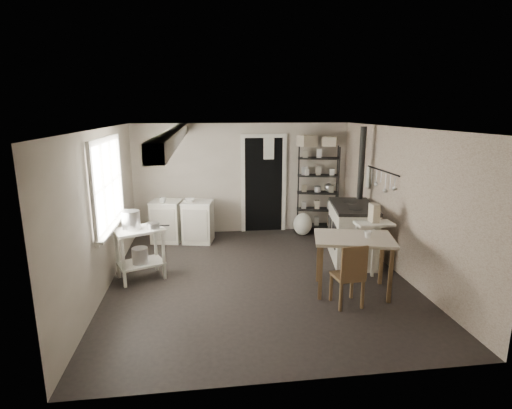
{
  "coord_description": "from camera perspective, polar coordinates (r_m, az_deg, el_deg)",
  "views": [
    {
      "loc": [
        -0.8,
        -5.78,
        2.54
      ],
      "look_at": [
        0.0,
        0.3,
        1.1
      ],
      "focal_mm": 28.0,
      "sensor_mm": 36.0,
      "label": 1
    }
  ],
  "objects": [
    {
      "name": "floor",
      "position": [
        6.36,
        0.36,
        -10.31
      ],
      "size": [
        5.0,
        5.0,
        0.0
      ],
      "primitive_type": "plane",
      "color": "black",
      "rests_on": "ground"
    },
    {
      "name": "ceiling",
      "position": [
        5.84,
        0.39,
        10.86
      ],
      "size": [
        5.0,
        5.0,
        0.0
      ],
      "primitive_type": "plane",
      "rotation": [
        3.14,
        0.0,
        0.0
      ],
      "color": "beige",
      "rests_on": "wall_back"
    },
    {
      "name": "wall_back",
      "position": [
        8.43,
        -1.96,
        3.73
      ],
      "size": [
        4.5,
        0.02,
        2.3
      ],
      "primitive_type": "cube",
      "color": "#BCB0A0",
      "rests_on": "ground"
    },
    {
      "name": "wall_front",
      "position": [
        3.65,
        5.83,
        -9.26
      ],
      "size": [
        4.5,
        0.02,
        2.3
      ],
      "primitive_type": "cube",
      "color": "#BCB0A0",
      "rests_on": "ground"
    },
    {
      "name": "wall_left",
      "position": [
        6.12,
        -20.99,
        -0.81
      ],
      "size": [
        0.02,
        5.0,
        2.3
      ],
      "primitive_type": "cube",
      "color": "#BCB0A0",
      "rests_on": "ground"
    },
    {
      "name": "wall_right",
      "position": [
        6.68,
        19.86,
        0.41
      ],
      "size": [
        0.02,
        5.0,
        2.3
      ],
      "primitive_type": "cube",
      "color": "#BCB0A0",
      "rests_on": "ground"
    },
    {
      "name": "window",
      "position": [
        6.23,
        -20.58,
        2.76
      ],
      "size": [
        0.12,
        1.76,
        1.28
      ],
      "primitive_type": null,
      "color": "silver",
      "rests_on": "wall_left"
    },
    {
      "name": "doorway",
      "position": [
        8.48,
        1.1,
        2.77
      ],
      "size": [
        0.96,
        0.1,
        2.08
      ],
      "primitive_type": null,
      "color": "silver",
      "rests_on": "ground"
    },
    {
      "name": "ceiling_beam",
      "position": [
        5.8,
        -11.6,
        9.59
      ],
      "size": [
        0.18,
        5.0,
        0.18
      ],
      "primitive_type": null,
      "color": "silver",
      "rests_on": "ceiling"
    },
    {
      "name": "wallpaper_panel",
      "position": [
        6.68,
        19.79,
        0.41
      ],
      "size": [
        0.01,
        5.0,
        2.3
      ],
      "primitive_type": null,
      "color": "#BBAB98",
      "rests_on": "wall_right"
    },
    {
      "name": "utensil_rail",
      "position": [
        7.11,
        17.5,
        4.61
      ],
      "size": [
        0.06,
        1.2,
        0.44
      ],
      "primitive_type": null,
      "color": "silver",
      "rests_on": "wall_right"
    },
    {
      "name": "prep_table",
      "position": [
        6.42,
        -16.19,
        -6.8
      ],
      "size": [
        0.84,
        0.74,
        0.8
      ],
      "primitive_type": null,
      "rotation": [
        0.0,
        0.0,
        0.41
      ],
      "color": "silver",
      "rests_on": "ground"
    },
    {
      "name": "stockpot",
      "position": [
        6.29,
        -17.44,
        -2.15
      ],
      "size": [
        0.35,
        0.35,
        0.29
      ],
      "primitive_type": "cylinder",
      "rotation": [
        0.0,
        0.0,
        -0.37
      ],
      "color": "silver",
      "rests_on": "prep_table"
    },
    {
      "name": "saucepan",
      "position": [
        6.22,
        -14.47,
        -2.99
      ],
      "size": [
        0.23,
        0.23,
        0.11
      ],
      "primitive_type": "cylinder",
      "rotation": [
        0.0,
        0.0,
        0.28
      ],
      "color": "silver",
      "rests_on": "prep_table"
    },
    {
      "name": "bucket",
      "position": [
        6.38,
        -16.23,
        -7.08
      ],
      "size": [
        0.29,
        0.29,
        0.26
      ],
      "primitive_type": "cylinder",
      "rotation": [
        0.0,
        0.0,
        -0.24
      ],
      "color": "silver",
      "rests_on": "prep_table"
    },
    {
      "name": "base_cabinets",
      "position": [
        8.02,
        -10.47,
        -2.03
      ],
      "size": [
        1.33,
        0.77,
        0.82
      ],
      "primitive_type": null,
      "rotation": [
        0.0,
        0.0,
        -0.2
      ],
      "color": "beige",
      "rests_on": "ground"
    },
    {
      "name": "mixing_bowl",
      "position": [
        7.84,
        -9.51,
        1.37
      ],
      "size": [
        0.28,
        0.28,
        0.07
      ],
      "primitive_type": "imported",
      "rotation": [
        0.0,
        0.0,
        -0.0
      ],
      "color": "silver",
      "rests_on": "base_cabinets"
    },
    {
      "name": "counter_cup",
      "position": [
        7.83,
        -13.2,
        1.33
      ],
      "size": [
        0.17,
        0.17,
        0.11
      ],
      "primitive_type": "imported",
      "rotation": [
        0.0,
        0.0,
        -0.39
      ],
      "color": "silver",
      "rests_on": "base_cabinets"
    },
    {
      "name": "shelf_rack",
      "position": [
        8.58,
        8.8,
        2.39
      ],
      "size": [
        0.92,
        0.52,
        1.83
      ],
      "primitive_type": null,
      "rotation": [
        0.0,
        0.0,
        -0.22
      ],
      "color": "black",
      "rests_on": "ground"
    },
    {
      "name": "shelf_jar",
      "position": [
        8.43,
        7.26,
        5.14
      ],
      "size": [
        0.11,
        0.11,
        0.2
      ],
      "primitive_type": "imported",
      "rotation": [
        0.0,
        0.0,
        0.22
      ],
      "color": "silver",
      "rests_on": "shelf_rack"
    },
    {
      "name": "storage_box_a",
      "position": [
        8.37,
        7.31,
        9.49
      ],
      "size": [
        0.4,
        0.37,
        0.23
      ],
      "primitive_type": "cube",
      "rotation": [
        0.0,
        0.0,
        0.3
      ],
      "color": "beige",
      "rests_on": "shelf_rack"
    },
    {
      "name": "storage_box_b",
      "position": [
        8.52,
        10.5,
        9.31
      ],
      "size": [
        0.37,
        0.36,
        0.19
      ],
      "primitive_type": "cube",
      "rotation": [
        0.0,
        0.0,
        -0.38
      ],
      "color": "beige",
      "rests_on": "shelf_rack"
    },
    {
      "name": "stove",
      "position": [
        7.14,
        13.53,
        -4.26
      ],
      "size": [
        0.9,
        1.34,
        0.97
      ],
      "primitive_type": null,
      "rotation": [
        0.0,
        0.0,
        -0.18
      ],
      "color": "beige",
      "rests_on": "ground"
    },
    {
      "name": "stovepipe",
      "position": [
        7.42,
        14.84,
        5.42
      ],
      "size": [
        0.11,
        0.11,
        1.43
      ],
      "primitive_type": null,
      "rotation": [
        0.0,
        0.0,
        -0.01
      ],
      "color": "black",
      "rests_on": "stove"
    },
    {
      "name": "side_ledge",
      "position": [
        6.48,
        16.29,
        -6.33
      ],
      "size": [
        0.58,
        0.31,
        0.88
      ],
      "primitive_type": null,
      "rotation": [
        0.0,
        0.0,
        -0.01
      ],
      "color": "silver",
      "rests_on": "ground"
    },
    {
      "name": "oats_box",
      "position": [
        6.36,
        16.52,
        -1.25
      ],
      "size": [
        0.11,
        0.19,
        0.28
      ],
      "primitive_type": "cube",
      "rotation": [
        0.0,
        0.0,
        -0.01
      ],
      "color": "beige",
      "rests_on": "side_ledge"
    },
    {
      "name": "work_table",
      "position": [
        5.92,
        13.59,
        -8.59
      ],
      "size": [
        1.23,
        0.99,
        0.82
      ],
      "primitive_type": null,
      "rotation": [
        0.0,
        0.0,
        -0.24
      ],
      "color": "beige",
      "rests_on": "ground"
    },
    {
      "name": "table_cup",
      "position": [
        5.78,
        15.64,
        -4.71
      ],
      "size": [
        0.11,
        0.11,
        0.1
      ],
      "primitive_type": "imported",
      "rotation": [
        0.0,
        0.0,
        -0.05
      ],
      "color": "silver",
      "rests_on": "work_table"
    },
    {
      "name": "chair",
      "position": [
        5.48,
        12.95,
        -9.19
      ],
      "size": [
        0.4,
        0.41,
        0.88
      ],
      "primitive_type": null,
      "rotation": [
        0.0,
        0.0,
        0.1
      ],
      "color": "brown",
      "rests_on": "ground"
    },
    {
      "name": "flour_sack",
      "position": [
        8.39,
        6.69,
        -2.78
      ],
      "size": [
        0.4,
        0.34,
        0.47
      ],
      "primitive_type": "ellipsoid",
      "rotation": [
        0.0,
        0.0,
        0.02
      ],
      "color": "silver",
      "rests_on": "ground"
    },
    {
      "name": "floor_crock",
      "position": [
        6.79,
        15.3,
        -8.56
      ],
      "size": [
        0.17,
        0.17,
        0.16
      ],
      "primitive_type": "cylinder",
      "rotation": [
        0.0,
        0.0,
        0.34
      ],
      "color": "silver",
      "rests_on": "ground"
    }
  ]
}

